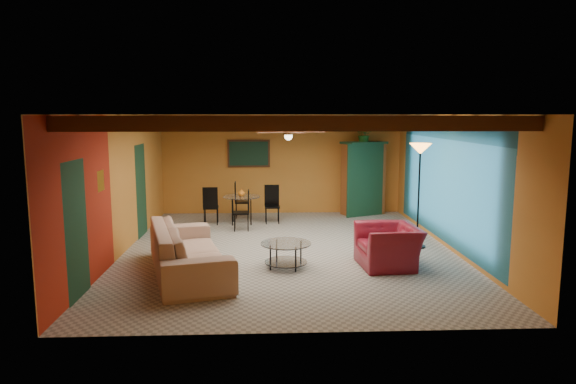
{
  "coord_description": "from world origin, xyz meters",
  "views": [
    {
      "loc": [
        -0.46,
        -10.11,
        2.7
      ],
      "look_at": [
        0.0,
        0.2,
        1.15
      ],
      "focal_mm": 32.28,
      "sensor_mm": 36.0,
      "label": 1
    }
  ],
  "objects_px": {
    "coffee_table": "(286,255)",
    "floor_lamp": "(419,196)",
    "armoire": "(363,179)",
    "sofa": "(188,250)",
    "dining_table": "(242,205)",
    "potted_plant": "(364,134)",
    "vase": "(241,182)",
    "armchair": "(388,246)"
  },
  "relations": [
    {
      "from": "sofa",
      "to": "armoire",
      "type": "bearing_deg",
      "value": -52.56
    },
    {
      "from": "armchair",
      "to": "floor_lamp",
      "type": "xyz_separation_m",
      "value": [
        0.92,
        1.32,
        0.7
      ]
    },
    {
      "from": "vase",
      "to": "armoire",
      "type": "bearing_deg",
      "value": 18.54
    },
    {
      "from": "coffee_table",
      "to": "floor_lamp",
      "type": "relative_size",
      "value": 0.42
    },
    {
      "from": "floor_lamp",
      "to": "potted_plant",
      "type": "relative_size",
      "value": 4.15
    },
    {
      "from": "floor_lamp",
      "to": "vase",
      "type": "relative_size",
      "value": 11.68
    },
    {
      "from": "coffee_table",
      "to": "armoire",
      "type": "xyz_separation_m",
      "value": [
        2.3,
        4.9,
        0.73
      ]
    },
    {
      "from": "sofa",
      "to": "coffee_table",
      "type": "height_order",
      "value": "sofa"
    },
    {
      "from": "armchair",
      "to": "potted_plant",
      "type": "height_order",
      "value": "potted_plant"
    },
    {
      "from": "sofa",
      "to": "armchair",
      "type": "relative_size",
      "value": 2.52
    },
    {
      "from": "coffee_table",
      "to": "dining_table",
      "type": "xyz_separation_m",
      "value": [
        -0.95,
        3.81,
        0.25
      ]
    },
    {
      "from": "dining_table",
      "to": "vase",
      "type": "bearing_deg",
      "value": 0.0
    },
    {
      "from": "coffee_table",
      "to": "floor_lamp",
      "type": "bearing_deg",
      "value": 25.56
    },
    {
      "from": "coffee_table",
      "to": "armoire",
      "type": "height_order",
      "value": "armoire"
    },
    {
      "from": "potted_plant",
      "to": "vase",
      "type": "relative_size",
      "value": 2.81
    },
    {
      "from": "sofa",
      "to": "floor_lamp",
      "type": "distance_m",
      "value": 4.75
    },
    {
      "from": "coffee_table",
      "to": "potted_plant",
      "type": "relative_size",
      "value": 1.74
    },
    {
      "from": "armchair",
      "to": "coffee_table",
      "type": "relative_size",
      "value": 1.27
    },
    {
      "from": "dining_table",
      "to": "armoire",
      "type": "distance_m",
      "value": 3.46
    },
    {
      "from": "armoire",
      "to": "floor_lamp",
      "type": "xyz_separation_m",
      "value": [
        0.45,
        -3.59,
        0.11
      ]
    },
    {
      "from": "armchair",
      "to": "vase",
      "type": "bearing_deg",
      "value": -148.85
    },
    {
      "from": "floor_lamp",
      "to": "vase",
      "type": "bearing_deg",
      "value": 145.97
    },
    {
      "from": "dining_table",
      "to": "vase",
      "type": "distance_m",
      "value": 0.57
    },
    {
      "from": "dining_table",
      "to": "coffee_table",
      "type": "bearing_deg",
      "value": -76.03
    },
    {
      "from": "armchair",
      "to": "dining_table",
      "type": "height_order",
      "value": "dining_table"
    },
    {
      "from": "vase",
      "to": "floor_lamp",
      "type": "bearing_deg",
      "value": -34.03
    },
    {
      "from": "sofa",
      "to": "vase",
      "type": "xyz_separation_m",
      "value": [
        0.73,
        4.1,
        0.63
      ]
    },
    {
      "from": "potted_plant",
      "to": "vase",
      "type": "xyz_separation_m",
      "value": [
        -3.25,
        -1.09,
        -1.13
      ]
    },
    {
      "from": "armchair",
      "to": "sofa",
      "type": "bearing_deg",
      "value": -90.33
    },
    {
      "from": "sofa",
      "to": "armoire",
      "type": "relative_size",
      "value": 1.49
    },
    {
      "from": "sofa",
      "to": "potted_plant",
      "type": "bearing_deg",
      "value": -52.56
    },
    {
      "from": "sofa",
      "to": "potted_plant",
      "type": "xyz_separation_m",
      "value": [
        3.97,
        5.19,
        1.76
      ]
    },
    {
      "from": "armchair",
      "to": "coffee_table",
      "type": "xyz_separation_m",
      "value": [
        -1.83,
        0.0,
        -0.14
      ]
    },
    {
      "from": "sofa",
      "to": "armoire",
      "type": "distance_m",
      "value": 6.56
    },
    {
      "from": "armoire",
      "to": "sofa",
      "type": "bearing_deg",
      "value": -151.64
    },
    {
      "from": "armchair",
      "to": "potted_plant",
      "type": "distance_m",
      "value": 5.25
    },
    {
      "from": "vase",
      "to": "sofa",
      "type": "bearing_deg",
      "value": -100.03
    },
    {
      "from": "dining_table",
      "to": "vase",
      "type": "height_order",
      "value": "vase"
    },
    {
      "from": "dining_table",
      "to": "potted_plant",
      "type": "height_order",
      "value": "potted_plant"
    },
    {
      "from": "coffee_table",
      "to": "floor_lamp",
      "type": "distance_m",
      "value": 3.16
    },
    {
      "from": "armchair",
      "to": "potted_plant",
      "type": "bearing_deg",
      "value": 169.64
    },
    {
      "from": "coffee_table",
      "to": "vase",
      "type": "height_order",
      "value": "vase"
    }
  ]
}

